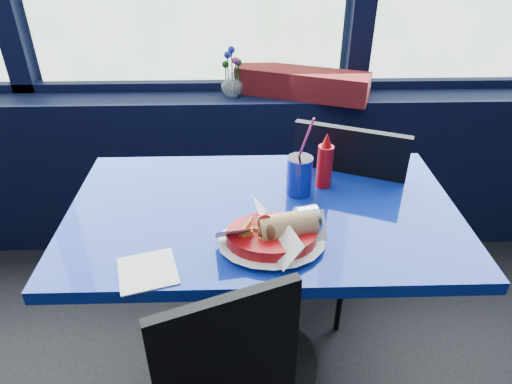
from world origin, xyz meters
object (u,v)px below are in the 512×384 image
(soda_cup, at_px, (299,175))
(ketchup_bottle, at_px, (325,163))
(flower_vase, at_px, (232,81))
(food_basket, at_px, (273,235))
(near_table, at_px, (263,253))
(chair_near_back, at_px, (325,207))
(planter_box, at_px, (302,83))

(soda_cup, bearing_deg, ketchup_bottle, 27.23)
(flower_vase, relative_size, food_basket, 0.76)
(flower_vase, bearing_deg, food_basket, -83.08)
(near_table, relative_size, flower_vase, 5.45)
(flower_vase, xyz_separation_m, ketchup_bottle, (0.31, -0.72, -0.03))
(ketchup_bottle, bearing_deg, chair_near_back, 73.96)
(flower_vase, bearing_deg, near_table, -82.98)
(chair_near_back, height_order, planter_box, planter_box)
(flower_vase, xyz_separation_m, soda_cup, (0.22, -0.77, -0.05))
(near_table, bearing_deg, ketchup_bottle, 32.21)
(ketchup_bottle, relative_size, soda_cup, 0.70)
(chair_near_back, relative_size, planter_box, 1.52)
(near_table, distance_m, food_basket, 0.28)
(ketchup_bottle, xyz_separation_m, soda_cup, (-0.09, -0.04, -0.02))
(food_basket, distance_m, soda_cup, 0.29)
(food_basket, height_order, ketchup_bottle, ketchup_bottle)
(chair_near_back, xyz_separation_m, soda_cup, (-0.14, -0.24, 0.29))
(chair_near_back, distance_m, planter_box, 0.61)
(food_basket, xyz_separation_m, ketchup_bottle, (0.19, 0.31, 0.05))
(chair_near_back, xyz_separation_m, ketchup_bottle, (-0.06, -0.20, 0.31))
(food_basket, height_order, soda_cup, soda_cup)
(planter_box, distance_m, soda_cup, 0.76)
(ketchup_bottle, bearing_deg, flower_vase, 113.26)
(food_basket, bearing_deg, ketchup_bottle, 70.44)
(near_table, distance_m, soda_cup, 0.29)
(chair_near_back, distance_m, ketchup_bottle, 0.37)
(near_table, height_order, planter_box, planter_box)
(near_table, relative_size, planter_box, 2.00)
(chair_near_back, distance_m, food_basket, 0.62)
(flower_vase, distance_m, food_basket, 1.04)
(soda_cup, bearing_deg, food_basket, -110.28)
(chair_near_back, distance_m, soda_cup, 0.41)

